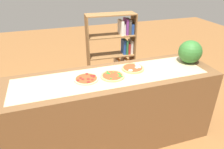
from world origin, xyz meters
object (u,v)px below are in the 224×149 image
at_px(pizza_spinach_1, 113,76).
at_px(watermelon, 190,52).
at_px(pizza_mozzarella_2, 133,68).
at_px(bookshelf, 117,55).
at_px(pizza_pepperoni_0, 86,79).

distance_m(pizza_spinach_1, watermelon, 1.07).
relative_size(pizza_mozzarella_2, bookshelf, 0.19).
relative_size(pizza_pepperoni_0, pizza_mozzarella_2, 1.00).
height_order(pizza_pepperoni_0, bookshelf, bookshelf).
relative_size(pizza_spinach_1, watermelon, 0.93).
relative_size(pizza_spinach_1, pizza_mozzarella_2, 1.01).
height_order(pizza_spinach_1, watermelon, watermelon).
bearing_deg(pizza_mozzarella_2, pizza_pepperoni_0, -171.80).
bearing_deg(pizza_spinach_1, pizza_mozzarella_2, 19.85).
bearing_deg(pizza_pepperoni_0, watermelon, 1.97).
xyz_separation_m(pizza_pepperoni_0, pizza_spinach_1, (0.30, -0.02, -0.00)).
distance_m(pizza_pepperoni_0, pizza_spinach_1, 0.30).
relative_size(watermelon, bookshelf, 0.21).
height_order(pizza_pepperoni_0, pizza_mozzarella_2, pizza_mozzarella_2).
xyz_separation_m(pizza_pepperoni_0, bookshelf, (0.79, 1.19, -0.27)).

